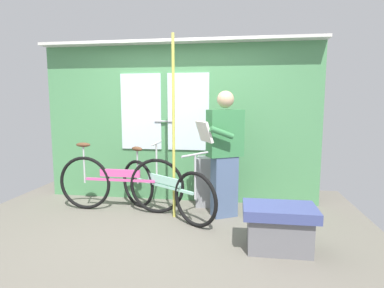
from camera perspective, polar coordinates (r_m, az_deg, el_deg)
ground_plane at (r=3.68m, az=-6.04°, el=-15.92°), size 5.01×4.04×0.04m
train_door_wall at (r=4.57m, az=-2.57°, el=4.52°), size 4.01×0.28×2.31m
bicycle_near_door at (r=4.29m, az=-13.08°, el=-6.90°), size 1.74×0.44×0.94m
bicycle_leaning_behind at (r=4.04m, az=-5.25°, el=-8.10°), size 1.46×1.00×0.87m
passenger_reading_newspaper at (r=3.92m, az=5.86°, el=-1.38°), size 0.61×0.55×1.59m
trash_bin_by_wall at (r=4.42m, az=3.70°, el=-6.87°), size 0.43×0.28×0.69m
handrail_pole at (r=3.85m, az=-3.39°, el=2.89°), size 0.04×0.04×2.27m
bench_seat_corner at (r=3.27m, az=15.59°, el=-14.33°), size 0.70×0.44×0.45m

